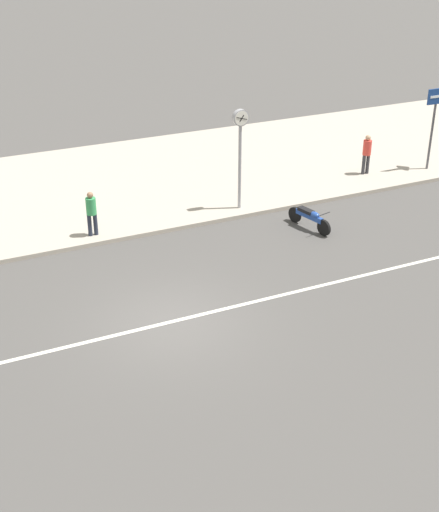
# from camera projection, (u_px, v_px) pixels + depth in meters

# --- Properties ---
(ground_plane) EXTENTS (160.00, 160.00, 0.00)m
(ground_plane) POSITION_uv_depth(u_px,v_px,m) (173.00, 321.00, 19.48)
(ground_plane) COLOR #4C4947
(lane_centre_stripe) EXTENTS (50.40, 0.14, 0.01)m
(lane_centre_stripe) POSITION_uv_depth(u_px,v_px,m) (173.00, 321.00, 19.47)
(lane_centre_stripe) COLOR silver
(lane_centre_stripe) RESTS_ON ground
(kerb_strip) EXTENTS (68.00, 10.00, 0.15)m
(kerb_strip) POSITION_uv_depth(u_px,v_px,m) (75.00, 191.00, 27.86)
(kerb_strip) COLOR #ADA393
(kerb_strip) RESTS_ON ground
(motorcycle_0) EXTENTS (0.71, 1.96, 0.80)m
(motorcycle_0) POSITION_uv_depth(u_px,v_px,m) (310.00, 217.00, 24.68)
(motorcycle_0) COLOR black
(motorcycle_0) RESTS_ON ground
(street_clock) EXTENTS (0.58, 0.22, 3.67)m
(street_clock) POSITION_uv_depth(u_px,v_px,m) (240.00, 138.00, 24.95)
(street_clock) COLOR #9E9EA3
(street_clock) RESTS_ON kerb_strip
(pedestrian_near_clock) EXTENTS (0.34, 0.34, 1.64)m
(pedestrian_near_clock) POSITION_uv_depth(u_px,v_px,m) (367.00, 151.00, 28.91)
(pedestrian_near_clock) COLOR #333338
(pedestrian_near_clock) RESTS_ON kerb_strip
(pedestrian_by_shop) EXTENTS (0.34, 0.34, 1.55)m
(pedestrian_by_shop) POSITION_uv_depth(u_px,v_px,m) (91.00, 210.00, 23.65)
(pedestrian_by_shop) COLOR #232838
(pedestrian_by_shop) RESTS_ON kerb_strip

